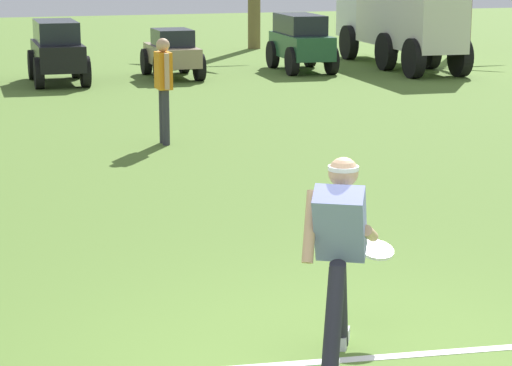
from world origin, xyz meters
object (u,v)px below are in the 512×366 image
(frisbee_in_flight, at_px, (376,250))
(parked_car_slot_d, at_px, (172,53))
(parked_car_slot_e, at_px, (301,41))
(box_truck, at_px, (400,17))
(parked_car_slot_c, at_px, (57,50))
(teammate_near_sideline, at_px, (164,81))
(frisbee_thrower, at_px, (340,248))

(frisbee_in_flight, xyz_separation_m, parked_car_slot_d, (2.27, 15.61, -0.04))
(parked_car_slot_e, relative_size, box_truck, 0.41)
(frisbee_in_flight, height_order, parked_car_slot_c, parked_car_slot_c)
(teammate_near_sideline, relative_size, parked_car_slot_c, 0.64)
(teammate_near_sideline, bearing_deg, frisbee_thrower, -94.91)
(parked_car_slot_d, xyz_separation_m, parked_car_slot_e, (3.25, 0.32, 0.16))
(box_truck, bearing_deg, teammate_near_sideline, -133.93)
(teammate_near_sideline, relative_size, parked_car_slot_d, 0.70)
(parked_car_slot_d, bearing_deg, teammate_near_sideline, -104.60)
(parked_car_slot_c, height_order, parked_car_slot_d, parked_car_slot_c)
(parked_car_slot_c, xyz_separation_m, parked_car_slot_d, (2.59, 0.15, -0.16))
(frisbee_in_flight, xyz_separation_m, box_truck, (8.12, 15.95, 0.63))
(parked_car_slot_d, height_order, parked_car_slot_e, parked_car_slot_e)
(parked_car_slot_c, distance_m, parked_car_slot_d, 2.60)
(frisbee_in_flight, height_order, box_truck, box_truck)
(parked_car_slot_d, bearing_deg, parked_car_slot_e, 5.67)
(frisbee_in_flight, xyz_separation_m, parked_car_slot_c, (-0.33, 15.47, 0.12))
(frisbee_thrower, bearing_deg, teammate_near_sideline, 85.09)
(parked_car_slot_d, bearing_deg, frisbee_in_flight, -98.25)
(parked_car_slot_e, bearing_deg, frisbee_thrower, -110.12)
(box_truck, bearing_deg, parked_car_slot_d, -176.71)
(frisbee_thrower, relative_size, parked_car_slot_c, 0.57)
(frisbee_thrower, distance_m, box_truck, 18.52)
(frisbee_thrower, height_order, parked_car_slot_d, frisbee_thrower)
(frisbee_in_flight, relative_size, parked_car_slot_e, 0.12)
(frisbee_in_flight, relative_size, parked_car_slot_c, 0.12)
(frisbee_in_flight, bearing_deg, box_truck, 63.01)
(teammate_near_sideline, relative_size, parked_car_slot_e, 0.63)
(frisbee_thrower, bearing_deg, parked_car_slot_c, 89.41)
(teammate_near_sideline, height_order, parked_car_slot_d, teammate_near_sideline)
(parked_car_slot_e, height_order, box_truck, box_truck)
(parked_car_slot_c, bearing_deg, frisbee_in_flight, -88.79)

